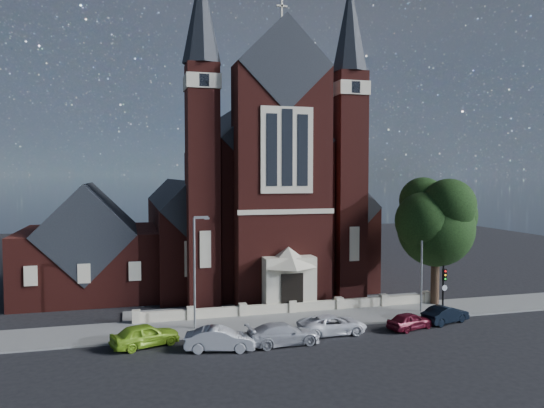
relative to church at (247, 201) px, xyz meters
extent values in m
plane|color=black|center=(0.00, -7.94, -8.19)|extent=(120.00, 120.00, 0.00)
cube|color=slate|center=(0.00, -18.44, -8.19)|extent=(60.00, 5.00, 0.12)
cube|color=slate|center=(0.00, -14.44, -8.19)|extent=(26.00, 3.00, 0.14)
cube|color=beige|center=(0.00, -16.44, -8.19)|extent=(24.00, 0.40, 0.90)
cube|color=#481713|center=(0.00, 2.06, -1.19)|extent=(10.00, 30.00, 14.00)
cube|color=black|center=(0.00, 2.06, 5.81)|extent=(10.00, 30.20, 10.00)
cube|color=#481713|center=(-7.50, 1.06, -4.19)|extent=(5.00, 26.00, 8.00)
cube|color=#481713|center=(7.50, 1.06, -4.19)|extent=(5.00, 26.00, 8.00)
cube|color=black|center=(-7.50, 1.06, -0.19)|extent=(5.01, 26.20, 5.01)
cube|color=black|center=(7.50, 1.06, -0.19)|extent=(5.01, 26.20, 5.01)
cube|color=#481713|center=(0.00, -13.44, 1.81)|extent=(8.00, 3.00, 20.00)
cube|color=black|center=(0.00, -13.44, 11.81)|extent=(8.00, 3.20, 8.00)
cube|color=beige|center=(0.00, -14.99, 4.81)|extent=(4.40, 0.15, 7.00)
cube|color=black|center=(0.00, -15.06, 5.01)|extent=(0.90, 0.08, 6.20)
cube|color=beige|center=(0.00, -15.44, -5.99)|extent=(4.20, 2.00, 4.40)
cube|color=black|center=(0.00, -16.49, -6.59)|extent=(1.80, 0.12, 3.20)
cone|color=beige|center=(0.00, -15.44, -3.79)|extent=(4.60, 4.60, 1.60)
cube|color=beige|center=(0.00, -13.44, 16.41)|extent=(0.15, 0.15, 1.60)
cube|color=#481713|center=(-6.50, -12.44, 1.81)|extent=(2.60, 2.60, 20.00)
cube|color=beige|center=(-6.50, -12.44, 10.31)|extent=(2.80, 2.80, 1.20)
cone|color=black|center=(-6.50, -12.44, 15.81)|extent=(3.20, 3.20, 8.00)
cube|color=#481713|center=(6.50, -12.44, 1.81)|extent=(2.60, 2.60, 20.00)
cube|color=beige|center=(6.50, -12.44, 10.31)|extent=(2.80, 2.80, 1.20)
cone|color=black|center=(6.50, -12.44, 15.81)|extent=(3.20, 3.20, 8.00)
cube|color=#481713|center=(-16.00, -4.94, -5.19)|extent=(12.00, 12.00, 6.00)
cube|color=black|center=(-16.00, -4.94, -2.19)|extent=(8.49, 12.20, 8.49)
cylinder|color=black|center=(12.50, -16.94, -5.69)|extent=(0.70, 0.70, 5.00)
sphere|color=black|center=(12.50, -16.94, -1.69)|extent=(6.40, 6.40, 6.40)
sphere|color=black|center=(12.90, -18.14, 0.31)|extent=(4.40, 4.40, 4.40)
cylinder|color=gray|center=(-8.00, -18.94, -4.19)|extent=(0.16, 0.16, 8.00)
cube|color=gray|center=(-7.50, -18.94, -0.19)|extent=(1.00, 0.15, 0.18)
cube|color=gray|center=(-7.10, -18.94, -0.27)|extent=(0.35, 0.22, 0.12)
cylinder|color=gray|center=(10.00, -18.94, -4.19)|extent=(0.16, 0.16, 8.00)
cube|color=gray|center=(10.50, -18.94, -0.19)|extent=(1.00, 0.15, 0.18)
cube|color=gray|center=(10.90, -18.94, -0.27)|extent=(0.35, 0.22, 0.12)
cylinder|color=black|center=(11.00, -20.44, -6.19)|extent=(0.14, 0.14, 4.00)
cube|color=black|center=(11.00, -20.59, -4.89)|extent=(0.28, 0.22, 0.90)
sphere|color=red|center=(11.00, -20.72, -4.59)|extent=(0.14, 0.14, 0.14)
sphere|color=#CC8C0C|center=(11.00, -20.72, -4.89)|extent=(0.14, 0.14, 0.14)
sphere|color=#0C9919|center=(11.00, -20.72, -5.19)|extent=(0.14, 0.14, 0.14)
imported|color=#84B824|center=(-11.51, -21.77, -7.44)|extent=(4.70, 3.12, 1.49)
imported|color=#ADB0B5|center=(-7.00, -23.78, -7.46)|extent=(4.62, 2.45, 1.45)
imported|color=#B2B3BA|center=(-2.85, -23.68, -7.49)|extent=(4.93, 2.22, 1.40)
imported|color=white|center=(1.07, -22.38, -7.52)|extent=(4.80, 2.25, 1.33)
imported|color=#570F1E|center=(6.82, -22.80, -7.57)|extent=(3.86, 2.41, 1.22)
imported|color=black|center=(10.17, -22.04, -7.54)|extent=(4.12, 2.47, 1.28)
camera|label=1|loc=(-12.39, -56.12, 2.81)|focal=35.00mm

